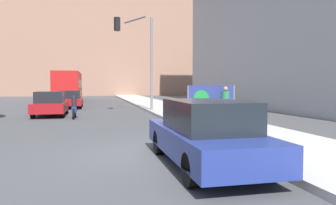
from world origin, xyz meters
TOP-DOWN VIEW (x-y plane):
  - ground_plane at (0.00, 0.00)m, footprint 160.00×160.00m
  - sidewalk_curb at (3.68, 15.00)m, footprint 3.71×90.00m
  - building_backdrop_far at (-2.00, 53.71)m, footprint 52.00×12.00m
  - seated_protester at (2.77, 1.81)m, footprint 0.94×0.77m
  - jogger_on_sidewalk at (3.79, 4.76)m, footprint 0.34×0.34m
  - protest_banner at (3.32, 5.29)m, footprint 2.23×0.06m
  - traffic_light_pole at (1.26, 13.13)m, footprint 2.65×2.42m
  - parked_car_curbside at (0.69, -1.41)m, footprint 1.78×4.74m
  - car_on_road_nearest at (-4.28, 12.11)m, footprint 1.80×4.11m
  - car_on_road_midblock at (-3.56, 19.11)m, footprint 1.82×4.74m
  - city_bus_on_road at (-4.43, 29.66)m, footprint 2.57×10.84m
  - motorcycle_on_road at (-2.83, 10.59)m, footprint 0.28×2.18m

SIDE VIEW (x-z plane):
  - ground_plane at x=0.00m, z-range 0.00..0.00m
  - sidewalk_curb at x=3.68m, z-range 0.00..0.16m
  - motorcycle_on_road at x=-2.83m, z-range -0.09..1.16m
  - car_on_road_midblock at x=-3.56m, z-range 0.00..1.41m
  - car_on_road_nearest at x=-4.28m, z-range -0.01..1.47m
  - parked_car_curbside at x=0.69m, z-range -0.01..1.51m
  - seated_protester at x=2.77m, z-range 0.21..1.43m
  - jogger_on_sidewalk at x=3.79m, z-range 0.17..1.81m
  - protest_banner at x=3.32m, z-range 0.21..1.89m
  - city_bus_on_road at x=-4.43m, z-range 0.24..3.48m
  - traffic_light_pole at x=1.26m, z-range 1.21..7.43m
  - building_backdrop_far at x=-2.00m, z-range 0.00..31.48m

